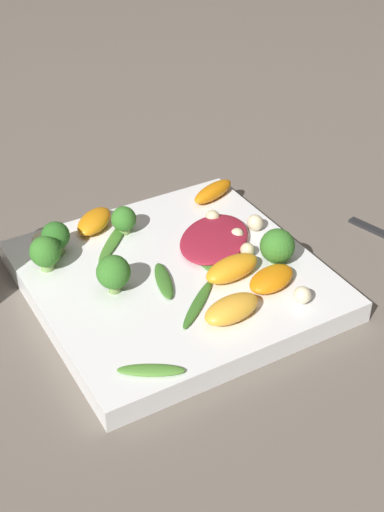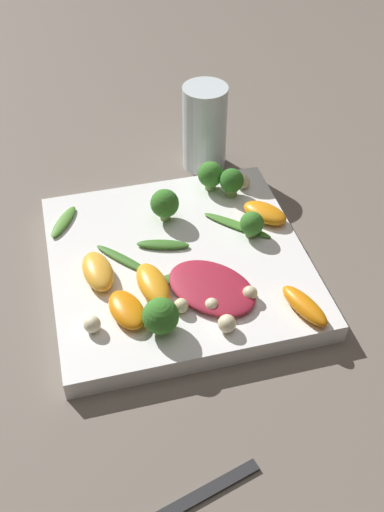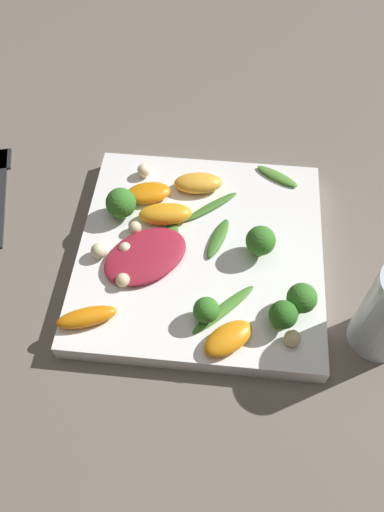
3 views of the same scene
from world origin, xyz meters
name	(u,v)px [view 3 (image 3 of 3)]	position (x,y,z in m)	size (l,w,h in m)	color
ground_plane	(200,259)	(0.00, 0.00, 0.00)	(2.40, 2.40, 0.00)	#6B6056
plate	(201,253)	(0.00, 0.00, 0.01)	(0.29, 0.29, 0.02)	white
fork	(2,184)	(0.09, 0.28, 0.00)	(0.17, 0.06, 0.01)	#262628
radicchio_leaf_0	(146,256)	(-0.02, 0.06, 0.03)	(0.12, 0.12, 0.01)	maroon
orange_segment_0	(87,317)	(-0.11, 0.11, 0.03)	(0.04, 0.07, 0.02)	orange
orange_segment_1	(228,338)	(-0.12, -0.04, 0.03)	(0.06, 0.06, 0.02)	orange
orange_segment_2	(148,193)	(0.07, 0.07, 0.03)	(0.05, 0.06, 0.02)	orange
orange_segment_3	(165,214)	(0.04, 0.05, 0.03)	(0.04, 0.07, 0.02)	orange
orange_segment_4	(198,183)	(0.09, 0.01, 0.03)	(0.04, 0.07, 0.02)	#FCAD33
broccoli_floret_0	(283,315)	(-0.09, -0.09, 0.05)	(0.03, 0.03, 0.04)	#7A9E51
broccoli_floret_1	(302,299)	(-0.07, -0.11, 0.05)	(0.03, 0.03, 0.04)	#84AD5B
broccoli_floret_2	(261,244)	(0.00, -0.07, 0.05)	(0.03, 0.03, 0.04)	#7A9E51
broccoli_floret_3	(121,203)	(0.04, 0.10, 0.05)	(0.04, 0.04, 0.04)	#7A9E51
broccoli_floret_4	(206,311)	(-0.09, -0.01, 0.04)	(0.03, 0.03, 0.03)	#7A9E51
arugula_sprig_0	(211,207)	(0.06, -0.01, 0.03)	(0.06, 0.07, 0.00)	#3D7528
arugula_sprig_1	(218,238)	(0.01, -0.02, 0.03)	(0.06, 0.03, 0.01)	#3D7528
arugula_sprig_2	(172,235)	(0.01, 0.04, 0.03)	(0.07, 0.02, 0.01)	#3D7528
arugula_sprig_3	(277,176)	(0.12, -0.09, 0.03)	(0.04, 0.06, 0.01)	#518E33
arugula_sprig_4	(224,309)	(-0.08, -0.03, 0.03)	(0.07, 0.07, 0.00)	#47842D
macadamia_nut_0	(293,338)	(-0.11, -0.11, 0.03)	(0.02, 0.02, 0.02)	beige
macadamia_nut_1	(125,248)	(-0.02, 0.09, 0.03)	(0.02, 0.02, 0.02)	beige
macadamia_nut_2	(135,228)	(0.02, 0.08, 0.03)	(0.02, 0.02, 0.02)	beige
macadamia_nut_3	(99,251)	(-0.02, 0.12, 0.03)	(0.02, 0.02, 0.02)	beige
macadamia_nut_4	(123,280)	(-0.06, 0.08, 0.03)	(0.02, 0.02, 0.02)	beige
macadamia_nut_5	(144,171)	(0.11, 0.08, 0.03)	(0.02, 0.02, 0.02)	beige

